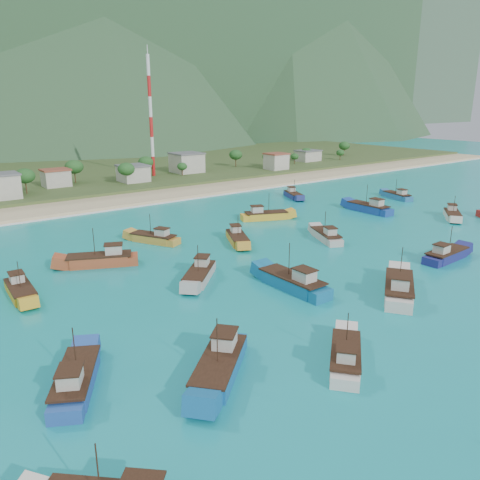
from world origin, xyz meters
TOP-DOWN VIEW (x-y plane):
  - ground at (0.00, 0.00)m, footprint 600.00×600.00m
  - beach at (0.00, 79.00)m, footprint 400.00×18.00m
  - land at (0.00, 140.00)m, footprint 400.00×110.00m
  - surf_line at (0.00, 69.50)m, footprint 400.00×2.50m
  - village at (3.69, 103.80)m, footprint 206.74×28.78m
  - vegetation at (-8.46, 103.77)m, footprint 276.15×25.80m
  - radio_tower at (28.05, 108.00)m, footprint 1.20×1.20m
  - boat_1 at (-37.95, 22.55)m, footprint 3.46×10.27m
  - boat_2 at (-4.26, 0.06)m, footprint 3.85×12.77m
  - boat_3 at (-26.50, -12.27)m, footprint 11.60×10.78m
  - boat_4 at (27.35, -6.71)m, footprint 11.24×3.69m
  - boat_6 at (58.69, 9.53)m, footprint 10.24×8.66m
  - boat_7 at (-23.38, 28.31)m, footprint 12.61×8.42m
  - boat_8 at (45.53, 52.24)m, footprint 6.88×10.40m
  - boat_10 at (-39.34, -5.70)m, footprint 8.32×11.40m
  - boat_11 at (4.05, 25.16)m, footprint 7.39×10.80m
  - boat_12 at (-13.38, 12.13)m, footprint 10.10×9.90m
  - boat_16 at (19.74, 15.36)m, footprint 7.30×11.00m
  - boat_19 at (6.38, -11.23)m, footprint 12.77×10.48m
  - boat_22 at (69.11, 32.50)m, footprint 5.83×10.84m
  - boat_24 at (21.23, 36.63)m, footprint 11.95×7.62m
  - boat_25 at (-14.50, -18.94)m, footprint 9.89×8.92m
  - boat_28 at (48.00, 26.42)m, footprint 4.02×12.75m
  - boat_29 at (-9.44, 35.37)m, footprint 7.67×10.95m

SIDE VIEW (x-z plane):
  - ground at x=0.00m, z-range 0.00..0.00m
  - beach at x=0.00m, z-range -0.60..0.60m
  - land at x=0.00m, z-range -1.20..1.20m
  - surf_line at x=0.00m, z-range -0.04..0.04m
  - boat_8 at x=45.53m, z-range -2.29..3.67m
  - boat_1 at x=-37.95m, z-range -2.30..3.69m
  - boat_25 at x=-14.50m, z-range -2.33..3.76m
  - boat_22 at x=69.11m, z-range -2.35..3.80m
  - boat_6 at x=58.69m, z-range -2.36..3.81m
  - boat_11 at x=4.05m, z-range -2.37..3.84m
  - boat_16 at x=19.74m, z-range -2.40..3.90m
  - boat_29 at x=-9.44m, z-range -2.40..3.91m
  - boat_12 at x=-13.38m, z-range -2.45..4.01m
  - boat_4 at x=27.35m, z-range -2.49..4.09m
  - boat_10 at x=-39.34m, z-range -2.50..4.12m
  - boat_24 at x=21.23m, z-range -2.56..4.25m
  - boat_7 at x=-23.38m, z-range -2.69..4.53m
  - boat_3 at x=-26.50m, z-range -2.70..4.54m
  - boat_28 at x=48.00m, z-range -2.78..4.71m
  - boat_2 at x=-4.26m, z-range -2.79..4.74m
  - boat_19 at x=6.38m, z-range -2.82..4.80m
  - village at x=3.69m, z-range 1.00..8.45m
  - vegetation at x=-8.46m, z-range 0.87..9.55m
  - radio_tower at x=28.05m, z-range 1.60..43.42m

